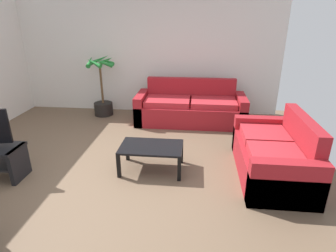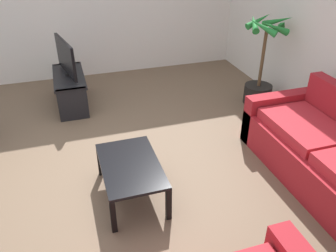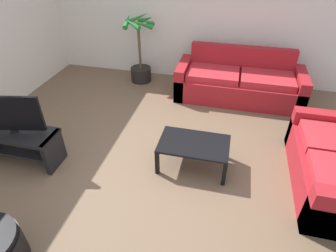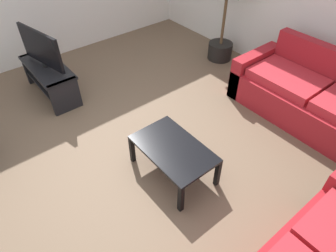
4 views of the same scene
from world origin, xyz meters
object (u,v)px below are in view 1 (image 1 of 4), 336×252
object	(u,v)px
couch_main	(190,109)
coffee_table	(151,149)
couch_loveseat	(274,156)
potted_palm	(103,94)

from	to	relation	value
couch_main	coffee_table	distance (m)	2.14
couch_main	coffee_table	world-z (taller)	couch_main
couch_loveseat	potted_palm	distance (m)	4.01
couch_loveseat	potted_palm	world-z (taller)	potted_palm
coffee_table	potted_palm	bearing A→B (deg)	122.71
couch_main	potted_palm	xyz separation A→B (m)	(-2.02, 0.27, 0.21)
coffee_table	potted_palm	distance (m)	2.79
couch_main	couch_loveseat	xyz separation A→B (m)	(1.26, -2.03, -0.00)
couch_main	potted_palm	world-z (taller)	potted_palm
couch_loveseat	coffee_table	size ratio (longest dim) A/B	1.83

